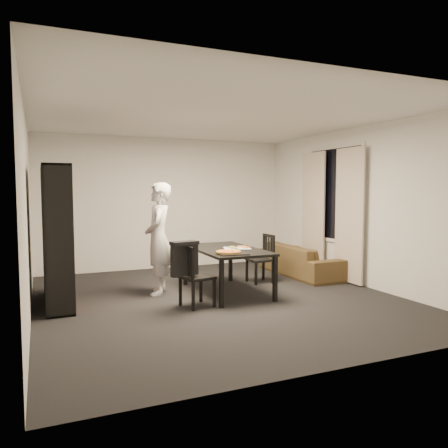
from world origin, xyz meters
name	(u,v)px	position (x,y,z in m)	size (l,w,h in m)	color
room	(218,209)	(0.00, 0.00, 1.30)	(5.01, 5.51, 2.61)	black
window_pane	(334,194)	(2.48, 0.60, 1.50)	(0.02, 1.40, 1.60)	black
window_frame	(334,194)	(2.48, 0.60, 1.50)	(0.03, 1.52, 1.72)	white
curtain_left	(349,215)	(2.40, 0.08, 1.15)	(0.03, 0.70, 2.25)	beige
curtain_right	(313,212)	(2.40, 1.12, 1.15)	(0.03, 0.70, 2.25)	beige
bookshelf	(57,236)	(-2.16, 0.60, 0.95)	(0.35, 1.50, 1.90)	black
dining_table	(227,252)	(0.25, 0.28, 0.62)	(0.91, 1.64, 0.68)	black
chair_left	(192,272)	(-0.51, -0.31, 0.48)	(0.46, 0.46, 0.84)	black
chair_right	(264,255)	(1.14, 0.73, 0.47)	(0.39, 0.39, 0.82)	black
draped_jacket	(185,257)	(-0.62, -0.33, 0.69)	(0.40, 0.24, 0.46)	black
person	(159,239)	(-0.72, 0.61, 0.84)	(0.61, 0.40, 1.68)	silver
baking_tray	(233,254)	(0.10, -0.28, 0.69)	(0.40, 0.32, 0.01)	black
pepperoni_pizza	(228,252)	(0.06, -0.23, 0.71)	(0.35, 0.35, 0.03)	#A87630
kitchen_towel	(237,248)	(0.40, 0.22, 0.69)	(0.40, 0.30, 0.01)	white
pizza_slices	(238,247)	(0.44, 0.24, 0.70)	(0.37, 0.31, 0.01)	#E29646
sofa	(301,260)	(2.08, 1.03, 0.28)	(1.92, 0.75, 0.56)	#43311A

